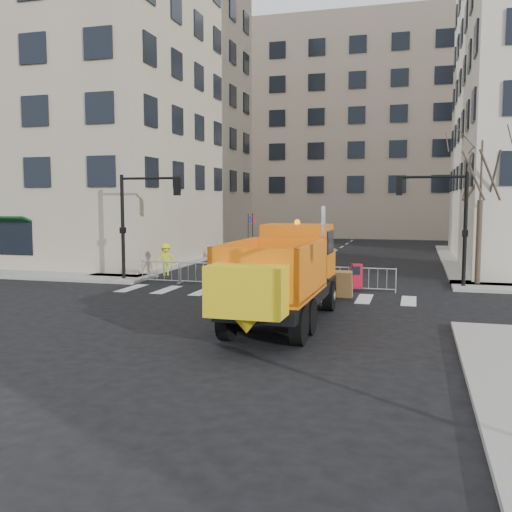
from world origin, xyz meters
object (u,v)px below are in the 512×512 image
(plow_truck, at_px, (283,273))
(newspaper_box, at_px, (357,276))
(cop_a, at_px, (278,280))
(cop_b, at_px, (310,282))
(worker, at_px, (166,259))
(cop_c, at_px, (279,278))

(plow_truck, height_order, newspaper_box, plow_truck)
(cop_a, bearing_deg, plow_truck, 64.41)
(cop_b, height_order, worker, worker)
(cop_c, distance_m, newspaper_box, 4.13)
(newspaper_box, bearing_deg, plow_truck, -122.57)
(cop_c, height_order, newspaper_box, cop_c)
(plow_truck, height_order, cop_c, plow_truck)
(cop_c, distance_m, worker, 8.57)
(plow_truck, relative_size, cop_b, 6.34)
(cop_a, relative_size, newspaper_box, 1.45)
(cop_b, bearing_deg, worker, -34.79)
(plow_truck, bearing_deg, cop_a, 16.13)
(plow_truck, distance_m, worker, 12.76)
(cop_a, xyz_separation_m, cop_b, (1.38, -0.23, 0.00))
(cop_b, xyz_separation_m, worker, (-8.61, 4.93, 0.20))
(cop_b, bearing_deg, cop_a, -14.25)
(cop_c, bearing_deg, plow_truck, 34.29)
(cop_a, bearing_deg, cop_b, 129.71)
(newspaper_box, bearing_deg, cop_a, -154.95)
(cop_c, bearing_deg, cop_a, 12.28)
(worker, bearing_deg, plow_truck, -76.74)
(worker, height_order, newspaper_box, worker)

